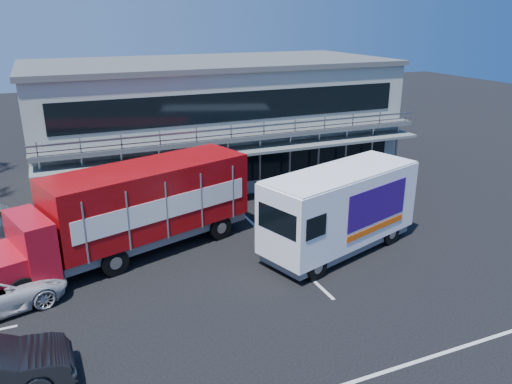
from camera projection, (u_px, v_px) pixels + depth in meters
name	position (u px, v px, depth m)	size (l,w,h in m)	color
ground	(263.00, 285.00, 19.43)	(120.00, 120.00, 0.00)	black
building	(212.00, 118.00, 32.27)	(22.40, 12.00, 7.30)	#A2A99B
red_truck	(134.00, 208.00, 21.38)	(11.75, 6.04, 3.87)	#B40E1E
white_van	(340.00, 209.00, 21.73)	(8.02, 4.80, 3.71)	white
parked_car_d	(0.00, 235.00, 22.28)	(1.89, 4.64, 1.35)	#333944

